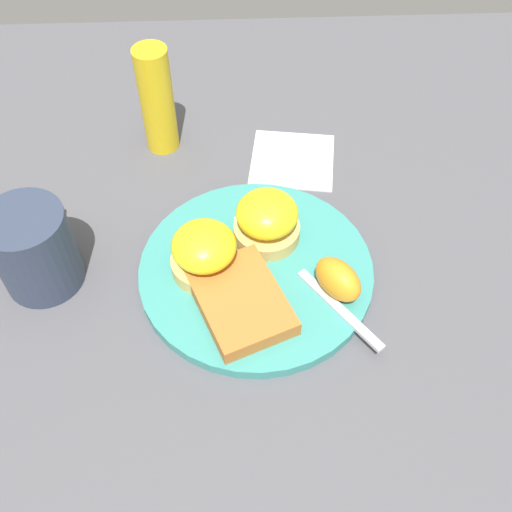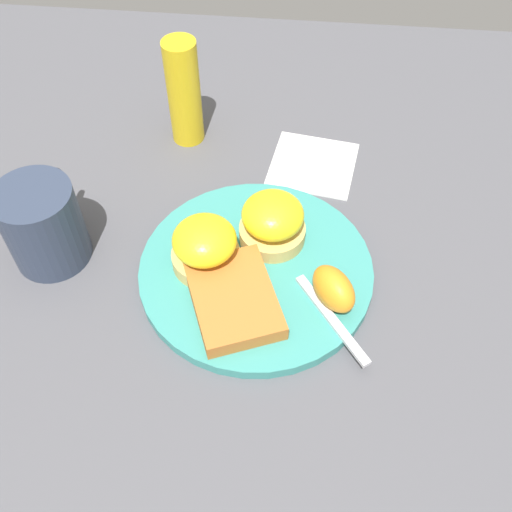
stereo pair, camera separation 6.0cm
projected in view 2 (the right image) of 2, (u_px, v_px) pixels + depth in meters
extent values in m
plane|color=#4C4C51|center=(256.00, 274.00, 0.69)|extent=(1.10, 1.10, 0.00)
cylinder|color=teal|center=(256.00, 271.00, 0.69)|extent=(0.27, 0.27, 0.01)
cylinder|color=tan|center=(272.00, 233.00, 0.70)|extent=(0.08, 0.08, 0.02)
ellipsoid|color=yellow|center=(273.00, 215.00, 0.68)|extent=(0.07, 0.07, 0.04)
cylinder|color=tan|center=(207.00, 255.00, 0.68)|extent=(0.08, 0.08, 0.02)
ellipsoid|color=yellow|center=(205.00, 237.00, 0.66)|extent=(0.07, 0.07, 0.04)
cube|color=#B56729|center=(234.00, 299.00, 0.64)|extent=(0.14, 0.12, 0.02)
ellipsoid|color=orange|center=(334.00, 289.00, 0.64)|extent=(0.07, 0.06, 0.04)
cube|color=silver|center=(332.00, 319.00, 0.64)|extent=(0.11, 0.08, 0.00)
cube|color=silver|center=(260.00, 226.00, 0.72)|extent=(0.05, 0.05, 0.00)
cylinder|color=#2D384C|center=(43.00, 225.00, 0.67)|extent=(0.09, 0.09, 0.10)
torus|color=#2D384C|center=(56.00, 190.00, 0.70)|extent=(0.05, 0.01, 0.05)
cube|color=white|center=(313.00, 164.00, 0.81)|extent=(0.13, 0.13, 0.00)
cylinder|color=gold|center=(184.00, 93.00, 0.78)|extent=(0.04, 0.04, 0.15)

